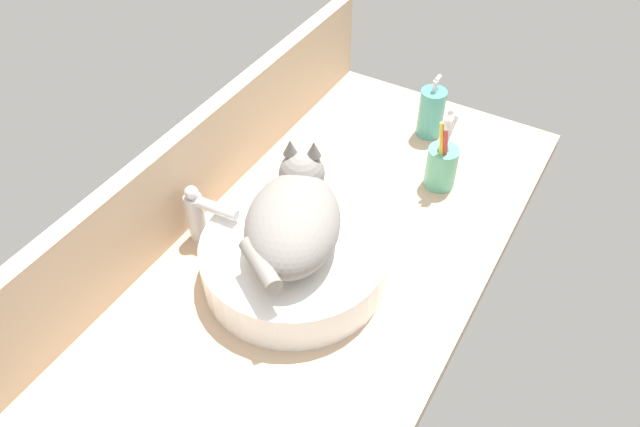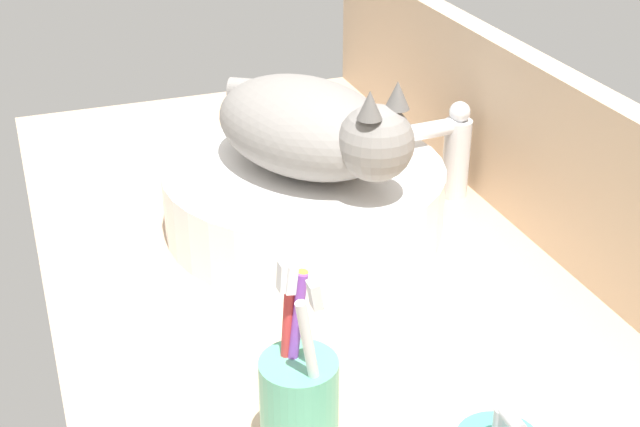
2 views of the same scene
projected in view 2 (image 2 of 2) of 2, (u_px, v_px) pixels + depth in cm
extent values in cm
cube|color=tan|center=(315.00, 278.00, 107.06)|extent=(121.32, 61.78, 4.00)
cube|color=#CCAD8C|center=(536.00, 147.00, 109.88)|extent=(121.32, 3.60, 21.53)
cylinder|color=white|center=(304.00, 197.00, 112.23)|extent=(35.16, 35.16, 8.40)
ellipsoid|color=gray|center=(304.00, 126.00, 107.67)|extent=(29.71, 25.56, 11.00)
sphere|color=gray|center=(376.00, 143.00, 99.37)|extent=(8.80, 8.80, 8.80)
cone|color=#635F5B|center=(397.00, 95.00, 97.53)|extent=(2.80, 2.80, 3.20)
cone|color=#635F5B|center=(370.00, 105.00, 94.86)|extent=(2.80, 2.80, 3.20)
cylinder|color=gray|center=(270.00, 92.00, 116.55)|extent=(8.56, 11.02, 3.20)
cylinder|color=silver|center=(456.00, 159.00, 119.46)|extent=(3.60, 3.60, 11.00)
cylinder|color=silver|center=(426.00, 131.00, 115.38)|extent=(2.82, 10.12, 2.20)
sphere|color=silver|center=(460.00, 112.00, 116.30)|extent=(2.80, 2.80, 2.80)
cylinder|color=silver|center=(501.00, 425.00, 61.42)|extent=(1.20, 1.20, 2.80)
cylinder|color=silver|center=(512.00, 420.00, 59.77)|extent=(2.20, 1.00, 1.00)
cylinder|color=#5BB28E|center=(299.00, 408.00, 75.94)|extent=(6.77, 6.77, 9.67)
cylinder|color=white|center=(315.00, 382.00, 72.60)|extent=(1.90, 3.61, 16.95)
cube|color=white|center=(315.00, 295.00, 68.60)|extent=(1.35, 1.17, 2.56)
cylinder|color=purple|center=(292.00, 364.00, 74.66)|extent=(1.69, 3.24, 16.99)
cube|color=white|center=(290.00, 279.00, 70.66)|extent=(1.31, 1.12, 2.54)
cylinder|color=yellow|center=(292.00, 358.00, 75.38)|extent=(0.92, 2.97, 16.98)
cube|color=white|center=(291.00, 273.00, 71.38)|extent=(1.20, 1.09, 2.48)
cylinder|color=#D13838|center=(285.00, 363.00, 74.87)|extent=(1.76, 2.40, 17.04)
cube|color=white|center=(283.00, 277.00, 70.87)|extent=(1.32, 1.01, 2.52)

